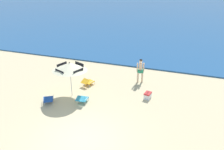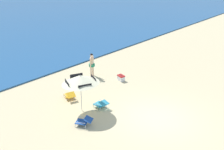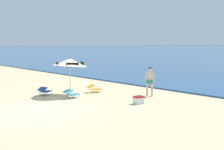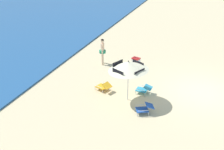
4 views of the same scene
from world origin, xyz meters
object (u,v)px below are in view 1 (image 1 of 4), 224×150
(lounge_chair_beside_umbrella, at_px, (88,82))
(lounge_chair_under_umbrella, at_px, (82,99))
(lounge_chair_facing_sea, at_px, (48,99))
(beach_umbrella_striped_main, at_px, (70,67))
(cooler_box, at_px, (148,96))
(person_standing_near_shore, at_px, (140,69))

(lounge_chair_beside_umbrella, bearing_deg, lounge_chair_under_umbrella, -74.99)
(lounge_chair_beside_umbrella, height_order, lounge_chair_facing_sea, lounge_chair_beside_umbrella)
(beach_umbrella_striped_main, height_order, cooler_box, beach_umbrella_striped_main)
(lounge_chair_facing_sea, bearing_deg, beach_umbrella_striped_main, 54.04)
(lounge_chair_under_umbrella, distance_m, lounge_chair_facing_sea, 1.98)
(beach_umbrella_striped_main, bearing_deg, lounge_chair_beside_umbrella, 76.10)
(person_standing_near_shore, xyz_separation_m, cooler_box, (0.91, -2.00, -0.80))
(person_standing_near_shore, distance_m, cooler_box, 2.33)
(beach_umbrella_striped_main, height_order, person_standing_near_shore, beach_umbrella_striped_main)
(beach_umbrella_striped_main, relative_size, lounge_chair_beside_umbrella, 2.28)
(lounge_chair_under_umbrella, bearing_deg, person_standing_near_shore, 54.05)
(lounge_chair_under_umbrella, height_order, lounge_chair_beside_umbrella, lounge_chair_beside_umbrella)
(lounge_chair_under_umbrella, xyz_separation_m, cooler_box, (3.59, 1.71, -0.08))
(cooler_box, bearing_deg, beach_umbrella_striped_main, -166.25)
(cooler_box, bearing_deg, lounge_chair_facing_sea, -156.66)
(lounge_chair_under_umbrella, relative_size, person_standing_near_shore, 0.51)
(beach_umbrella_striped_main, bearing_deg, lounge_chair_facing_sea, -125.96)
(lounge_chair_under_umbrella, height_order, cooler_box, lounge_chair_under_umbrella)
(beach_umbrella_striped_main, bearing_deg, cooler_box, 13.75)
(lounge_chair_beside_umbrella, bearing_deg, person_standing_near_shore, 25.21)
(lounge_chair_facing_sea, distance_m, person_standing_near_shore, 6.34)
(beach_umbrella_striped_main, height_order, lounge_chair_beside_umbrella, beach_umbrella_striped_main)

